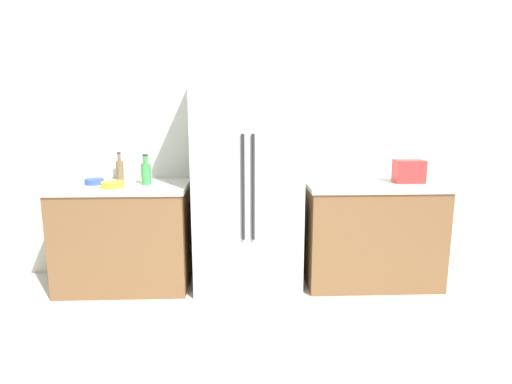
{
  "coord_description": "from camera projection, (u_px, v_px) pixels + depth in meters",
  "views": [
    {
      "loc": [
        -0.14,
        -2.45,
        1.62
      ],
      "look_at": [
        -0.03,
        0.4,
        1.03
      ],
      "focal_mm": 30.98,
      "sensor_mm": 36.0,
      "label": 1
    }
  ],
  "objects": [
    {
      "name": "cup_a",
      "position": [
        360.0,
        179.0,
        3.83
      ],
      "size": [
        0.07,
        0.07,
        0.09
      ],
      "primitive_type": "cylinder",
      "color": "white",
      "rests_on": "counter_right"
    },
    {
      "name": "counter_right",
      "position": [
        371.0,
        232.0,
        3.98
      ],
      "size": [
        1.2,
        0.67,
        0.92
      ],
      "color": "brown",
      "rests_on": "ground_plane"
    },
    {
      "name": "toaster",
      "position": [
        409.0,
        171.0,
        3.87
      ],
      "size": [
        0.26,
        0.15,
        0.2
      ],
      "primitive_type": "cube",
      "color": "red",
      "rests_on": "counter_right"
    },
    {
      "name": "counter_left",
      "position": [
        125.0,
        235.0,
        3.89
      ],
      "size": [
        1.14,
        0.67,
        0.92
      ],
      "color": "brown",
      "rests_on": "ground_plane"
    },
    {
      "name": "bottle_b",
      "position": [
        120.0,
        170.0,
        3.97
      ],
      "size": [
        0.06,
        0.06,
        0.26
      ],
      "color": "brown",
      "rests_on": "counter_left"
    },
    {
      "name": "ground_plane",
      "position": [
        263.0,
        368.0,
        2.73
      ],
      "size": [
        10.86,
        10.86,
        0.0
      ],
      "primitive_type": "plane",
      "color": "beige"
    },
    {
      "name": "kitchen_back_panel",
      "position": [
        253.0,
        130.0,
        4.13
      ],
      "size": [
        5.43,
        0.1,
        2.73
      ],
      "primitive_type": "cube",
      "color": "silver",
      "rests_on": "ground_plane"
    },
    {
      "name": "cup_b",
      "position": [
        420.0,
        174.0,
        4.02
      ],
      "size": [
        0.07,
        0.07,
        0.1
      ],
      "primitive_type": "cylinder",
      "color": "teal",
      "rests_on": "counter_right"
    },
    {
      "name": "bowl_a",
      "position": [
        113.0,
        185.0,
        3.65
      ],
      "size": [
        0.19,
        0.19,
        0.05
      ],
      "primitive_type": "cylinder",
      "color": "yellow",
      "rests_on": "counter_left"
    },
    {
      "name": "refrigerator",
      "position": [
        247.0,
        180.0,
        3.83
      ],
      "size": [
        0.92,
        0.67,
        1.9
      ],
      "color": "#B7BABF",
      "rests_on": "ground_plane"
    },
    {
      "name": "bottle_a",
      "position": [
        146.0,
        173.0,
        3.78
      ],
      "size": [
        0.08,
        0.08,
        0.26
      ],
      "color": "green",
      "rests_on": "counter_left"
    },
    {
      "name": "bowl_b",
      "position": [
        94.0,
        181.0,
        3.81
      ],
      "size": [
        0.16,
        0.16,
        0.05
      ],
      "primitive_type": "cylinder",
      "color": "blue",
      "rests_on": "counter_left"
    }
  ]
}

